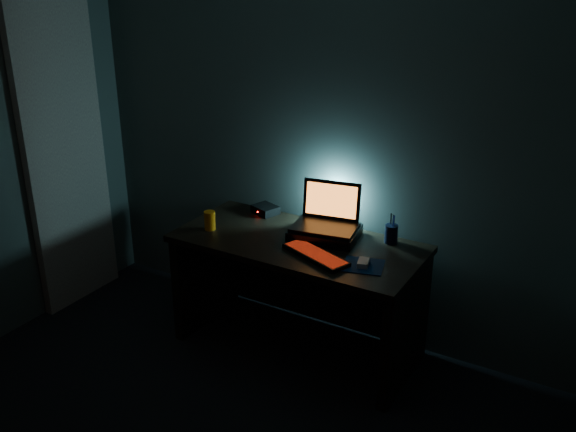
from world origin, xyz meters
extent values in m
cube|color=#414A47|center=(0.00, 2.00, 1.25)|extent=(3.50, 0.00, 2.50)
cube|color=black|center=(0.00, 1.62, 0.73)|extent=(1.50, 0.70, 0.04)
cube|color=black|center=(-0.71, 1.62, 0.35)|extent=(0.06, 0.64, 0.71)
cube|color=black|center=(0.71, 1.62, 0.35)|extent=(0.06, 0.64, 0.71)
cube|color=black|center=(0.00, 1.95, 0.35)|extent=(1.38, 0.02, 0.65)
cube|color=beige|center=(-1.71, 1.42, 1.15)|extent=(0.06, 0.65, 2.30)
cube|color=black|center=(0.12, 1.74, 0.78)|extent=(0.45, 0.36, 0.06)
cube|color=black|center=(0.12, 1.74, 0.82)|extent=(0.42, 0.32, 0.02)
cube|color=black|center=(0.09, 1.87, 0.95)|extent=(0.36, 0.11, 0.24)
cube|color=orange|center=(0.09, 1.86, 0.95)|extent=(0.32, 0.08, 0.20)
cube|color=black|center=(0.20, 1.48, 0.76)|extent=(0.46, 0.29, 0.02)
cube|color=red|center=(0.20, 1.48, 0.78)|extent=(0.43, 0.26, 0.00)
cube|color=#0B244D|center=(0.47, 1.51, 0.75)|extent=(0.26, 0.25, 0.00)
cube|color=#9A9B9F|center=(0.47, 1.51, 0.77)|extent=(0.08, 0.11, 0.03)
cylinder|color=black|center=(0.49, 1.88, 0.81)|extent=(0.10, 0.10, 0.11)
cylinder|color=orange|center=(-0.56, 1.49, 0.81)|extent=(0.08, 0.08, 0.12)
cube|color=black|center=(-0.40, 1.89, 0.78)|extent=(0.19, 0.17, 0.05)
sphere|color=#FF0C07|center=(-0.43, 1.83, 0.78)|extent=(0.01, 0.01, 0.01)
camera|label=1|loc=(1.71, -1.44, 2.35)|focal=40.00mm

